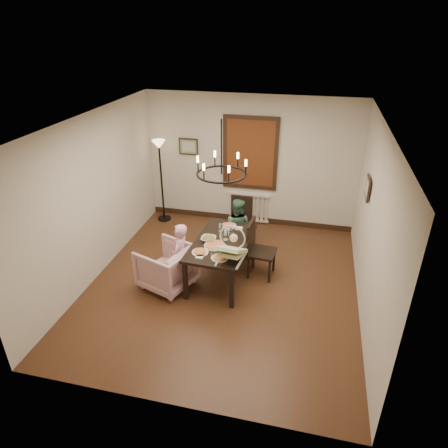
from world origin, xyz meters
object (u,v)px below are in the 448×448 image
at_px(chair_far, 239,222).
at_px(baby_bouncer, 232,248).
at_px(dining_table, 222,245).
at_px(elderly_woman, 180,261).
at_px(seated_man, 237,232).
at_px(drinking_glass, 221,238).
at_px(floor_lamp, 162,182).
at_px(chair_right, 262,249).
at_px(armchair, 167,267).

height_order(chair_far, baby_bouncer, baby_bouncer).
bearing_deg(dining_table, elderly_woman, -145.46).
xyz_separation_m(dining_table, seated_man, (0.08, 0.86, -0.18)).
bearing_deg(drinking_glass, seated_man, 84.37).
bearing_deg(baby_bouncer, drinking_glass, 125.03).
bearing_deg(chair_far, elderly_woman, -110.75).
bearing_deg(floor_lamp, elderly_woman, -62.64).
height_order(chair_right, elderly_woman, chair_right).
bearing_deg(floor_lamp, baby_bouncer, -49.51).
bearing_deg(elderly_woman, armchair, -75.97).
relative_size(elderly_woman, floor_lamp, 0.54).
bearing_deg(chair_right, drinking_glass, 116.51).
height_order(dining_table, armchair, armchair).
relative_size(chair_far, drinking_glass, 6.85).
relative_size(chair_far, baby_bouncer, 1.65).
bearing_deg(seated_man, chair_far, -79.66).
relative_size(armchair, seated_man, 0.86).
height_order(armchair, seated_man, seated_man).
distance_m(baby_bouncer, drinking_glass, 0.60).
xyz_separation_m(seated_man, baby_bouncer, (0.20, -1.38, 0.47)).
relative_size(dining_table, chair_far, 1.65).
bearing_deg(elderly_woman, chair_right, 117.44).
bearing_deg(chair_far, baby_bouncer, -80.42).
relative_size(armchair, floor_lamp, 0.46).
xyz_separation_m(chair_right, seated_man, (-0.58, 0.61, -0.04)).
bearing_deg(elderly_woman, seated_man, 151.48).
relative_size(baby_bouncer, drinking_glass, 4.16).
xyz_separation_m(armchair, seated_man, (0.94, 1.29, 0.11)).
xyz_separation_m(dining_table, armchair, (-0.86, -0.43, -0.29)).
bearing_deg(seated_man, armchair, 60.59).
relative_size(chair_far, floor_lamp, 0.55).
bearing_deg(dining_table, baby_bouncer, -58.18).
relative_size(dining_table, floor_lamp, 0.91).
relative_size(seated_man, baby_bouncer, 1.59).
xyz_separation_m(chair_far, floor_lamp, (-1.89, 0.72, 0.40)).
bearing_deg(armchair, chair_far, 170.97).
height_order(elderly_woman, drinking_glass, elderly_woman).
bearing_deg(drinking_glass, dining_table, 84.56).
distance_m(armchair, seated_man, 1.60).
bearing_deg(chair_right, chair_far, 36.29).
xyz_separation_m(chair_right, drinking_glass, (-0.66, -0.26, 0.30)).
bearing_deg(chair_far, seated_man, -84.01).
relative_size(chair_right, baby_bouncer, 1.73).
distance_m(dining_table, floor_lamp, 2.69).
height_order(armchair, baby_bouncer, baby_bouncer).
xyz_separation_m(armchair, baby_bouncer, (1.14, -0.09, 0.57)).
bearing_deg(floor_lamp, armchair, -67.76).
bearing_deg(elderly_woman, baby_bouncer, 82.20).
relative_size(elderly_woman, drinking_glass, 6.66).
distance_m(dining_table, baby_bouncer, 0.66).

